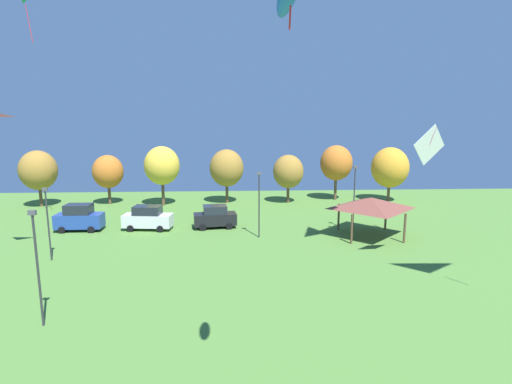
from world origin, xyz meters
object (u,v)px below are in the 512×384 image
object	(u,v)px
parked_car_leftmost	(79,218)
treeline_tree_5	(336,163)
light_post_3	(37,262)
treeline_tree_2	(162,166)
treeline_tree_1	(108,172)
treeline_tree_4	(288,172)
parked_car_second_from_left	(148,218)
treeline_tree_3	(227,168)
kite_flying_0	(429,145)
light_post_0	(259,201)
light_post_1	(48,220)
treeline_tree_6	(390,168)
light_post_2	(354,195)
treeline_tree_0	(38,170)
parked_car_third_from_left	(215,217)
park_pavilion	(371,203)

from	to	relation	value
parked_car_leftmost	treeline_tree_5	bearing A→B (deg)	25.89
light_post_3	treeline_tree_2	size ratio (longest dim) A/B	0.83
treeline_tree_1	treeline_tree_4	world-z (taller)	treeline_tree_1
parked_car_second_from_left	treeline_tree_3	bearing A→B (deg)	65.95
kite_flying_0	treeline_tree_2	size ratio (longest dim) A/B	0.39
light_post_0	treeline_tree_4	size ratio (longest dim) A/B	0.97
light_post_0	treeline_tree_5	world-z (taller)	treeline_tree_5
light_post_1	treeline_tree_5	world-z (taller)	treeline_tree_5
kite_flying_0	light_post_1	distance (m)	28.00
treeline_tree_6	light_post_2	bearing A→B (deg)	-122.17
treeline_tree_0	treeline_tree_4	distance (m)	30.66
light_post_0	parked_car_third_from_left	bearing A→B (deg)	139.71
treeline_tree_2	treeline_tree_4	distance (m)	15.78
kite_flying_0	treeline_tree_4	bearing A→B (deg)	105.82
parked_car_third_from_left	treeline_tree_1	size ratio (longest dim) A/B	0.70
parked_car_leftmost	treeline_tree_4	world-z (taller)	treeline_tree_4
kite_flying_0	light_post_0	distance (m)	14.80
kite_flying_0	light_post_0	xyz separation A→B (m)	(-11.21, 8.01, -5.40)
park_pavilion	treeline_tree_2	world-z (taller)	treeline_tree_2
parked_car_third_from_left	treeline_tree_5	world-z (taller)	treeline_tree_5
treeline_tree_1	treeline_tree_5	bearing A→B (deg)	2.64
treeline_tree_0	treeline_tree_5	xyz separation A→B (m)	(37.21, 2.41, 0.44)
light_post_1	treeline_tree_2	size ratio (longest dim) A/B	0.76
kite_flying_0	light_post_1	size ratio (longest dim) A/B	0.51
parked_car_leftmost	light_post_2	bearing A→B (deg)	-3.58
treeline_tree_5	treeline_tree_6	size ratio (longest dim) A/B	1.03
parked_car_leftmost	light_post_1	xyz separation A→B (m)	(1.00, -8.33, 1.92)
parked_car_third_from_left	treeline_tree_6	size ratio (longest dim) A/B	0.61
light_post_1	treeline_tree_2	bearing A→B (deg)	75.82
treeline_tree_4	light_post_2	bearing A→B (deg)	-72.00
park_pavilion	treeline_tree_6	distance (m)	17.54
light_post_1	treeline_tree_0	bearing A→B (deg)	116.74
park_pavilion	treeline_tree_4	world-z (taller)	treeline_tree_4
parked_car_leftmost	treeline_tree_1	size ratio (longest dim) A/B	0.70
parked_car_third_from_left	treeline_tree_4	distance (m)	14.96
light_post_3	parked_car_third_from_left	bearing A→B (deg)	67.01
light_post_3	treeline_tree_6	xyz separation A→B (m)	(29.96, 30.79, 0.96)
kite_flying_0	treeline_tree_5	size ratio (longest dim) A/B	0.40
parked_car_third_from_left	light_post_2	bearing A→B (deg)	-16.29
treeline_tree_4	treeline_tree_5	world-z (taller)	treeline_tree_5
treeline_tree_2	treeline_tree_5	size ratio (longest dim) A/B	1.01
light_post_0	treeline_tree_1	bearing A→B (deg)	139.17
parked_car_third_from_left	light_post_1	distance (m)	14.93
park_pavilion	light_post_1	size ratio (longest dim) A/B	1.08
parked_car_leftmost	parked_car_third_from_left	world-z (taller)	parked_car_leftmost
parked_car_leftmost	treeline_tree_5	world-z (taller)	treeline_tree_5
park_pavilion	treeline_tree_1	bearing A→B (deg)	150.92
light_post_0	light_post_3	bearing A→B (deg)	-128.45
treeline_tree_3	parked_car_leftmost	bearing A→B (deg)	-137.82
light_post_1	treeline_tree_4	bearing A→B (deg)	44.76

